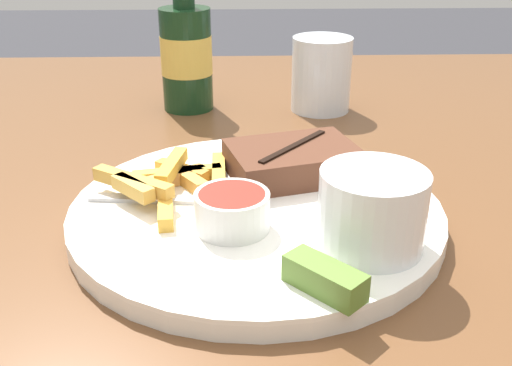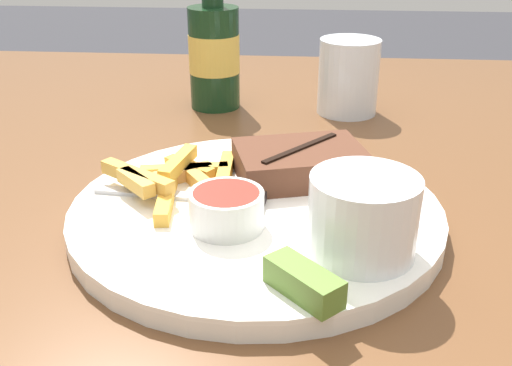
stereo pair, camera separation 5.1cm
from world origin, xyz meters
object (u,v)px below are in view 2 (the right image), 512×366
at_px(steak_portion, 300,163).
at_px(beer_bottle, 214,51).
at_px(drinking_glass, 348,77).
at_px(coleslaw_cup, 363,212).
at_px(pickle_spear, 304,282).
at_px(fork_utensil, 162,194).
at_px(dinner_plate, 256,213).
at_px(knife_utensil, 265,180).
at_px(dipping_sauce_cup, 227,208).

bearing_deg(steak_portion, beer_bottle, 114.20).
distance_m(steak_portion, beer_bottle, 0.29).
xyz_separation_m(steak_portion, beer_bottle, (-0.12, 0.26, 0.04)).
distance_m(steak_portion, drinking_glass, 0.26).
relative_size(coleslaw_cup, pickle_spear, 1.41).
bearing_deg(drinking_glass, fork_utensil, -120.79).
bearing_deg(dinner_plate, beer_bottle, 104.11).
height_order(knife_utensil, beer_bottle, beer_bottle).
distance_m(dinner_plate, pickle_spear, 0.14).
relative_size(dipping_sauce_cup, fork_utensil, 0.44).
relative_size(dipping_sauce_cup, drinking_glass, 0.62).
distance_m(dinner_plate, coleslaw_cup, 0.12).
bearing_deg(knife_utensil, beer_bottle, 21.67).
xyz_separation_m(fork_utensil, drinking_glass, (0.18, 0.30, 0.03)).
bearing_deg(steak_portion, coleslaw_cup, -70.50).
bearing_deg(beer_bottle, fork_utensil, -90.60).
bearing_deg(steak_portion, dipping_sauce_cup, -119.38).
height_order(pickle_spear, beer_bottle, beer_bottle).
xyz_separation_m(steak_portion, fork_utensil, (-0.12, -0.05, -0.01)).
height_order(steak_portion, coleslaw_cup, coleslaw_cup).
relative_size(dinner_plate, dipping_sauce_cup, 5.34).
height_order(steak_portion, dipping_sauce_cup, same).
distance_m(knife_utensil, drinking_glass, 0.28).
bearing_deg(knife_utensil, coleslaw_cup, -140.99).
height_order(coleslaw_cup, beer_bottle, beer_bottle).
relative_size(steak_portion, fork_utensil, 1.01).
bearing_deg(drinking_glass, pickle_spear, -97.02).
relative_size(pickle_spear, knife_utensil, 0.34).
xyz_separation_m(coleslaw_cup, beer_bottle, (-0.16, 0.39, 0.02)).
bearing_deg(drinking_glass, dipping_sauce_cup, -108.22).
height_order(steak_portion, fork_utensil, steak_portion).
height_order(dipping_sauce_cup, pickle_spear, dipping_sauce_cup).
relative_size(coleslaw_cup, knife_utensil, 0.48).
relative_size(knife_utensil, beer_bottle, 0.78).
height_order(coleslaw_cup, pickle_spear, coleslaw_cup).
distance_m(fork_utensil, drinking_glass, 0.35).
relative_size(fork_utensil, knife_utensil, 0.81).
bearing_deg(fork_utensil, beer_bottle, 95.12).
bearing_deg(pickle_spear, beer_bottle, 105.23).
bearing_deg(steak_portion, dinner_plate, -121.50).
distance_m(dipping_sauce_cup, pickle_spear, 0.11).
bearing_deg(knife_utensil, steak_portion, -56.54).
height_order(fork_utensil, drinking_glass, drinking_glass).
relative_size(dinner_plate, steak_portion, 2.36).
xyz_separation_m(pickle_spear, beer_bottle, (-0.12, 0.45, 0.05)).
xyz_separation_m(fork_utensil, knife_utensil, (0.09, 0.03, 0.00)).
relative_size(coleslaw_cup, fork_utensil, 0.59).
bearing_deg(fork_utensil, drinking_glass, 64.93).
bearing_deg(dipping_sauce_cup, dinner_plate, 63.90).
relative_size(dinner_plate, beer_bottle, 1.50).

